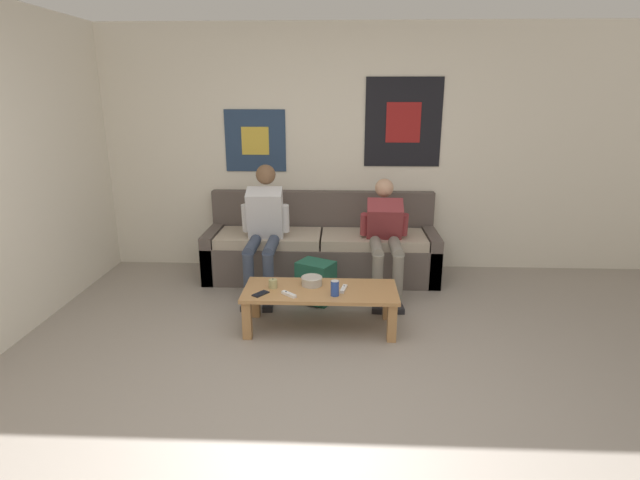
% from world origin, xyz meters
% --- Properties ---
extents(ground_plane, '(18.00, 18.00, 0.00)m').
position_xyz_m(ground_plane, '(0.00, 0.00, 0.00)').
color(ground_plane, gray).
extents(wall_back, '(10.00, 0.07, 2.55)m').
position_xyz_m(wall_back, '(0.00, 2.76, 1.28)').
color(wall_back, silver).
rests_on(wall_back, ground_plane).
extents(couch, '(2.37, 0.72, 0.85)m').
position_xyz_m(couch, '(-0.04, 2.40, 0.29)').
color(couch, '#564C47').
rests_on(couch, ground_plane).
extents(coffee_table, '(1.24, 0.51, 0.34)m').
position_xyz_m(coffee_table, '(-0.00, 1.17, 0.29)').
color(coffee_table, '#B27F4C').
rests_on(coffee_table, ground_plane).
extents(person_seated_adult, '(0.47, 0.91, 1.20)m').
position_xyz_m(person_seated_adult, '(-0.58, 2.02, 0.64)').
color(person_seated_adult, '#384256').
rests_on(person_seated_adult, ground_plane).
extents(person_seated_teen, '(0.47, 0.95, 1.06)m').
position_xyz_m(person_seated_teen, '(0.58, 2.02, 0.58)').
color(person_seated_teen, gray).
rests_on(person_seated_teen, ground_plane).
extents(backpack, '(0.39, 0.36, 0.38)m').
position_xyz_m(backpack, '(-0.07, 1.71, 0.18)').
color(backpack, '#1E5642').
rests_on(backpack, ground_plane).
extents(ceramic_bowl, '(0.18, 0.18, 0.07)m').
position_xyz_m(ceramic_bowl, '(-0.07, 1.26, 0.38)').
color(ceramic_bowl, '#B7B2A8').
rests_on(ceramic_bowl, coffee_table).
extents(pillar_candle, '(0.07, 0.07, 0.08)m').
position_xyz_m(pillar_candle, '(-0.39, 1.19, 0.38)').
color(pillar_candle, tan).
rests_on(pillar_candle, coffee_table).
extents(drink_can_blue, '(0.07, 0.07, 0.12)m').
position_xyz_m(drink_can_blue, '(0.12, 1.05, 0.40)').
color(drink_can_blue, '#28479E').
rests_on(drink_can_blue, coffee_table).
extents(game_controller_near_left, '(0.13, 0.12, 0.03)m').
position_xyz_m(game_controller_near_left, '(-0.24, 1.03, 0.35)').
color(game_controller_near_left, white).
rests_on(game_controller_near_left, coffee_table).
extents(game_controller_near_right, '(0.06, 0.15, 0.03)m').
position_xyz_m(game_controller_near_right, '(0.19, 1.16, 0.35)').
color(game_controller_near_right, white).
rests_on(game_controller_near_right, coffee_table).
extents(cell_phone, '(0.13, 0.15, 0.01)m').
position_xyz_m(cell_phone, '(-0.47, 1.04, 0.35)').
color(cell_phone, black).
rests_on(cell_phone, coffee_table).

